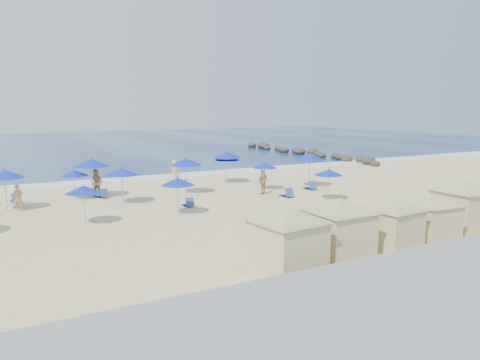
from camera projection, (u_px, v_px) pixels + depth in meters
name	position (u px, v px, depth m)	size (l,w,h in m)	color
ground	(228.00, 215.00, 26.62)	(160.00, 160.00, 0.00)	beige
ocean	(68.00, 145.00, 74.12)	(160.00, 80.00, 0.06)	navy
surf_line	(144.00, 178.00, 40.00)	(160.00, 2.50, 0.08)	white
seawall	(425.00, 279.00, 14.86)	(160.00, 6.10, 1.22)	gray
rock_jetty	(305.00, 152.00, 59.58)	(2.56, 26.66, 0.96)	#2A2623
trash_bin	(339.00, 214.00, 24.98)	(0.84, 0.84, 0.84)	black
cabana_0	(287.00, 234.00, 16.40)	(4.62, 4.62, 2.91)	beige
cabana_1	(339.00, 223.00, 18.06)	(4.58, 4.58, 2.87)	beige
cabana_2	(392.00, 219.00, 19.28)	(4.19, 4.19, 2.64)	beige
cabana_3	(432.00, 213.00, 20.51)	(4.03, 4.03, 2.54)	beige
cabana_4	(462.00, 201.00, 22.27)	(4.62, 4.62, 2.90)	beige
umbrella_2	(74.00, 173.00, 30.69)	(1.79, 1.79, 2.04)	#A5A8AD
umbrella_3	(83.00, 189.00, 24.06)	(1.90, 1.90, 2.16)	#A5A8AD
umbrella_4	(92.00, 163.00, 31.26)	(2.41, 2.41, 2.74)	#A5A8AD
umbrella_5	(122.00, 172.00, 29.26)	(2.09, 2.09, 2.38)	#A5A8AD
umbrella_6	(178.00, 182.00, 26.27)	(1.95, 1.95, 2.22)	#A5A8AD
umbrella_7	(186.00, 162.00, 32.58)	(2.31, 2.31, 2.63)	#A5A8AD
umbrella_8	(265.00, 165.00, 34.35)	(1.83, 1.83, 2.09)	#A5A8AD
umbrella_9	(227.00, 157.00, 37.57)	(2.08, 2.08, 2.36)	#A5A8AD
umbrella_10	(310.00, 157.00, 35.40)	(2.37, 2.37, 2.70)	#A5A8AD
umbrella_11	(329.00, 172.00, 30.43)	(1.88, 1.88, 2.14)	#A5A8AD
umbrella_12	(227.00, 155.00, 37.18)	(2.32, 2.32, 2.64)	#A5A8AD
umbrella_13	(4.00, 174.00, 27.26)	(2.23, 2.23, 2.54)	#A5A8AD
beach_chair_1	(16.00, 199.00, 29.89)	(0.62, 1.24, 0.67)	#294198
beach_chair_2	(102.00, 195.00, 31.46)	(0.85, 1.32, 0.67)	#294198
beach_chair_3	(188.00, 203.00, 28.65)	(0.57, 1.16, 0.62)	#294198
beach_chair_4	(287.00, 194.00, 31.70)	(0.65, 1.27, 0.68)	#294198
beach_chair_5	(310.00, 186.00, 34.61)	(0.75, 1.32, 0.69)	#294198
beachgoer_0	(18.00, 198.00, 27.40)	(0.57, 0.37, 1.56)	tan
beachgoer_1	(97.00, 183.00, 31.89)	(0.91, 0.71, 1.88)	tan
beachgoer_2	(263.00, 181.00, 32.67)	(1.06, 0.44, 1.82)	tan
beachgoer_3	(175.00, 171.00, 37.69)	(0.91, 0.59, 1.87)	tan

